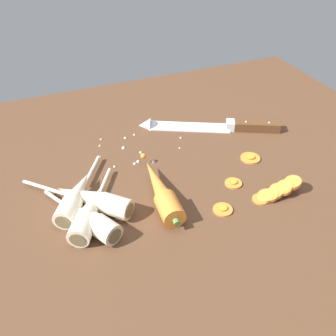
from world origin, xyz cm
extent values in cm
cube|color=brown|center=(0.00, 0.00, -2.00)|extent=(120.00, 90.00, 4.00)
cube|color=silver|center=(12.06, 13.30, 0.25)|extent=(19.85, 12.90, 0.50)
cone|color=silver|center=(2.05, 18.32, 0.25)|extent=(4.46, 4.88, 3.96)
cube|color=silver|center=(21.00, 8.82, 1.10)|extent=(3.11, 3.52, 2.20)
cube|color=brown|center=(26.81, 5.91, 1.10)|extent=(11.09, 7.43, 2.20)
sphere|color=silver|center=(24.31, 7.17, 2.20)|extent=(0.50, 0.50, 0.50)
sphere|color=silver|center=(29.31, 4.66, 2.20)|extent=(0.50, 0.50, 0.50)
cylinder|color=orange|center=(-4.64, -14.07, 2.10)|extent=(4.57, 6.37, 4.20)
cone|color=orange|center=(-4.19, -6.74, 2.10)|extent=(4.89, 14.90, 3.99)
sphere|color=orange|center=(-3.58, 3.24, 2.10)|extent=(1.20, 1.20, 1.20)
cylinder|color=#5B7F3D|center=(-4.87, -17.72, 2.10)|extent=(1.26, 1.07, 1.20)
cylinder|color=beige|center=(-13.45, -9.67, 2.00)|extent=(6.78, 6.80, 4.00)
cone|color=beige|center=(-18.90, -4.12, 2.00)|extent=(9.69, 9.77, 3.80)
cylinder|color=beige|center=(-24.49, 1.57, 1.10)|extent=(8.05, 8.18, 0.70)
cylinder|color=brown|center=(-11.49, -11.67, 2.00)|extent=(2.21, 2.18, 2.80)
cylinder|color=beige|center=(-21.84, -7.94, 2.00)|extent=(5.96, 6.27, 4.00)
cone|color=beige|center=(-18.31, -2.10, 2.00)|extent=(7.77, 9.44, 3.80)
cylinder|color=beige|center=(-14.70, 3.88, 1.10)|extent=(5.48, 8.45, 0.70)
cylinder|color=brown|center=(-23.11, -10.05, 2.00)|extent=(2.55, 1.70, 2.80)
cylinder|color=beige|center=(-16.74, -14.68, 2.00)|extent=(5.65, 5.87, 4.00)
cone|color=beige|center=(-19.66, -9.10, 2.00)|extent=(7.11, 8.91, 3.80)
cylinder|color=beige|center=(-22.65, -3.37, 1.10)|extent=(4.66, 8.06, 0.70)
cylinder|color=brown|center=(-15.69, -16.69, 2.00)|extent=(2.62, 1.56, 2.80)
cylinder|color=beige|center=(-20.39, -13.07, 2.00)|extent=(5.89, 6.20, 4.00)
cone|color=beige|center=(-17.01, -7.26, 2.00)|extent=(7.61, 9.35, 3.80)
cylinder|color=beige|center=(-13.54, -1.30, 1.10)|extent=(5.29, 8.40, 0.70)
cylinder|color=brown|center=(-21.61, -15.16, 2.00)|extent=(2.57, 1.67, 2.80)
cylinder|color=orange|center=(13.37, -16.44, 0.35)|extent=(3.19, 3.19, 0.70)
cylinder|color=orange|center=(14.49, -16.43, 0.60)|extent=(3.25, 3.21, 1.77)
cylinder|color=orange|center=(15.35, -16.80, 0.84)|extent=(3.06, 3.02, 1.79)
cylinder|color=orange|center=(16.33, -16.75, 1.09)|extent=(3.05, 2.98, 1.61)
cylinder|color=orange|center=(17.03, -16.49, 1.33)|extent=(3.19, 3.14, 1.69)
cylinder|color=orange|center=(18.16, -16.83, 1.57)|extent=(3.16, 3.10, 1.67)
cylinder|color=orange|center=(18.53, -16.60, 1.82)|extent=(3.15, 3.11, 1.78)
cylinder|color=orange|center=(19.96, -16.58, 2.06)|extent=(3.12, 3.04, 1.53)
cylinder|color=orange|center=(20.38, -16.55, 2.31)|extent=(3.31, 3.25, 1.69)
cylinder|color=orange|center=(5.22, -16.23, 0.35)|extent=(3.70, 3.70, 0.70)
cylinder|color=#FF9E2B|center=(5.22, -16.23, 0.62)|extent=(1.56, 1.56, 0.16)
cylinder|color=orange|center=(10.97, -10.20, 0.35)|extent=(3.47, 3.47, 0.70)
cylinder|color=#FF9E2B|center=(10.97, -10.20, 0.62)|extent=(1.46, 1.46, 0.16)
cylinder|color=orange|center=(18.89, -3.96, 0.35)|extent=(4.31, 4.31, 0.70)
cylinder|color=#FF9E2B|center=(18.89, -3.96, 0.62)|extent=(1.81, 1.81, 0.16)
sphere|color=beige|center=(-11.69, 9.26, 0.29)|extent=(0.57, 0.57, 0.57)
sphere|color=beige|center=(-5.82, 10.71, 0.45)|extent=(0.89, 0.89, 0.89)
sphere|color=beige|center=(-9.72, 4.61, 0.28)|extent=(0.57, 0.57, 0.57)
sphere|color=beige|center=(-1.45, 3.03, 0.42)|extent=(0.83, 0.83, 0.83)
sphere|color=beige|center=(-2.76, 7.50, 0.32)|extent=(0.64, 0.64, 0.64)
sphere|color=beige|center=(-9.67, 16.26, 0.26)|extent=(0.52, 0.52, 0.52)
sphere|color=beige|center=(-10.61, 13.72, 0.26)|extent=(0.51, 0.51, 0.51)
sphere|color=beige|center=(-4.18, 14.63, 0.33)|extent=(0.65, 0.65, 0.65)
sphere|color=beige|center=(-5.40, 3.98, 0.35)|extent=(0.70, 0.70, 0.70)
sphere|color=beige|center=(9.28, 15.09, 0.25)|extent=(0.49, 0.49, 0.49)
sphere|color=beige|center=(-1.72, 15.18, 0.29)|extent=(0.57, 0.57, 0.57)
sphere|color=beige|center=(6.13, 5.83, 0.22)|extent=(0.44, 0.44, 0.44)
sphere|color=beige|center=(8.09, 9.65, 0.28)|extent=(0.56, 0.56, 0.56)
sphere|color=beige|center=(-4.45, 4.36, 0.40)|extent=(0.80, 0.80, 0.80)
sphere|color=beige|center=(2.63, 15.67, 0.26)|extent=(0.52, 0.52, 0.52)
camera|label=1|loc=(-24.60, -61.68, 50.21)|focal=41.64mm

